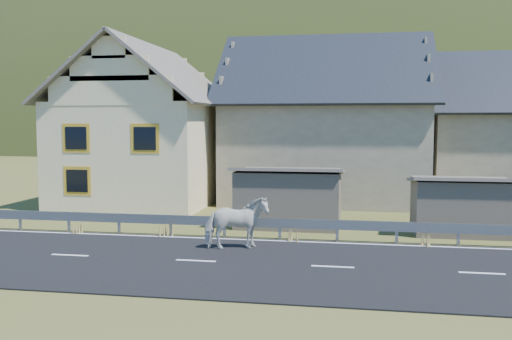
# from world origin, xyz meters

# --- Properties ---
(ground) EXTENTS (160.00, 160.00, 0.00)m
(ground) POSITION_xyz_m (0.00, 0.00, 0.00)
(ground) COLOR #414A1E
(ground) RESTS_ON ground
(road) EXTENTS (60.00, 7.00, 0.04)m
(road) POSITION_xyz_m (0.00, 0.00, 0.02)
(road) COLOR black
(road) RESTS_ON ground
(lane_markings) EXTENTS (60.00, 6.60, 0.01)m
(lane_markings) POSITION_xyz_m (0.00, 0.00, 0.04)
(lane_markings) COLOR silver
(lane_markings) RESTS_ON road
(guardrail) EXTENTS (28.10, 0.09, 0.75)m
(guardrail) POSITION_xyz_m (-0.00, 3.68, 0.56)
(guardrail) COLOR #93969B
(guardrail) RESTS_ON ground
(shed_left) EXTENTS (4.30, 3.30, 2.40)m
(shed_left) POSITION_xyz_m (-2.00, 6.50, 1.10)
(shed_left) COLOR #6C5E51
(shed_left) RESTS_ON ground
(shed_right) EXTENTS (3.80, 2.90, 2.20)m
(shed_right) POSITION_xyz_m (4.50, 6.00, 1.00)
(shed_right) COLOR #6C5E51
(shed_right) RESTS_ON ground
(house_cream) EXTENTS (7.80, 9.80, 8.30)m
(house_cream) POSITION_xyz_m (-10.00, 12.00, 4.36)
(house_cream) COLOR beige
(house_cream) RESTS_ON ground
(house_stone_a) EXTENTS (10.80, 9.80, 8.90)m
(house_stone_a) POSITION_xyz_m (-1.00, 15.00, 4.63)
(house_stone_a) COLOR gray
(house_stone_a) RESTS_ON ground
(mountain) EXTENTS (440.00, 280.00, 260.00)m
(mountain) POSITION_xyz_m (5.00, 180.00, -20.00)
(mountain) COLOR #233010
(mountain) RESTS_ON ground
(conifer_patch) EXTENTS (76.00, 50.00, 28.00)m
(conifer_patch) POSITION_xyz_m (-55.00, 110.00, 6.00)
(conifer_patch) COLOR black
(conifer_patch) RESTS_ON ground
(horse) EXTENTS (1.51, 2.20, 1.70)m
(horse) POSITION_xyz_m (-3.15, 1.76, 0.89)
(horse) COLOR beige
(horse) RESTS_ON road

